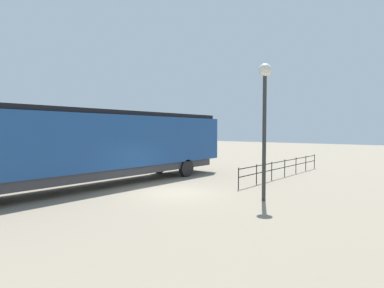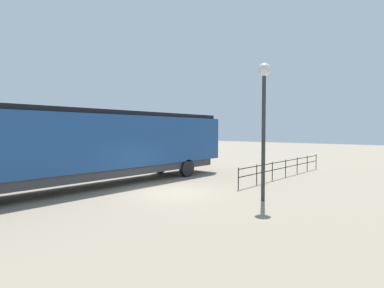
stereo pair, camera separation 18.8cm
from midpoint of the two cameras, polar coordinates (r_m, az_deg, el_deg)
name	(u,v)px [view 1 (the left image)]	position (r m, az deg, el deg)	size (l,w,h in m)	color
ground_plane	(172,192)	(14.92, -3.99, -8.90)	(120.00, 120.00, 0.00)	gray
locomotive	(104,143)	(17.09, -16.19, 0.09)	(2.81, 17.68, 3.99)	navy
lamp_post	(265,101)	(13.25, 12.86, 7.74)	(0.55, 0.55, 5.72)	#2D2D2D
platform_fence	(285,165)	(20.56, 16.49, -3.82)	(0.05, 11.24, 1.10)	black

